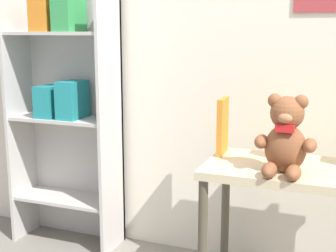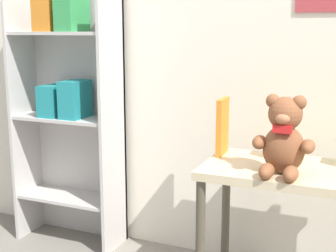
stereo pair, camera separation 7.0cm
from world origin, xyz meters
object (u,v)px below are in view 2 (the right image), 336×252
Objects in this scene: teddy_bear at (284,139)px; book_standing_yellow at (291,134)px; bookshelf_side at (70,99)px; display_table at (283,190)px; book_standing_orange at (222,127)px.

teddy_bear reaches higher than book_standing_yellow.
bookshelf_side reaches higher than display_table.
teddy_bear is (1.24, -0.34, -0.04)m from bookshelf_side.
book_standing_orange is at bearing 161.88° from display_table.
book_standing_orange is 0.31m from book_standing_yellow.
bookshelf_side is at bearing 164.52° from teddy_bear.
book_standing_yellow reaches higher than display_table.
teddy_bear is at bearing -34.87° from book_standing_orange.
book_standing_yellow is (0.31, 0.02, -0.01)m from book_standing_orange.
display_table is at bearing -20.20° from book_standing_orange.
bookshelf_side is 5.57× the size of book_standing_orange.
book_standing_orange is (-0.31, 0.20, -0.01)m from teddy_bear.
book_standing_orange reaches higher than book_standing_yellow.
teddy_bear is (0.01, -0.10, 0.25)m from display_table.
display_table is at bearing 93.13° from teddy_bear.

